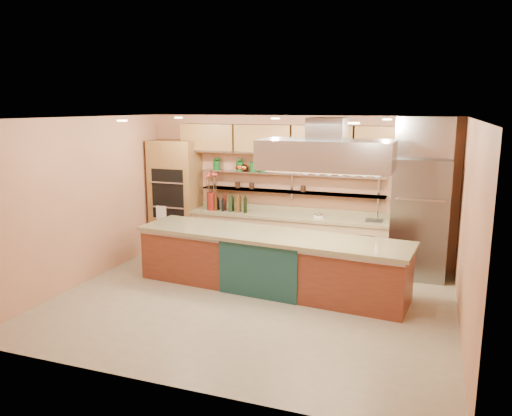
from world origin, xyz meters
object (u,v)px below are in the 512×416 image
at_px(refrigerator, 419,219).
at_px(island, 270,261).
at_px(flower_vase, 212,201).
at_px(green_canister, 254,167).
at_px(copper_kettle, 244,167).
at_px(kitchen_scale, 319,215).

distance_m(refrigerator, island, 2.76).
height_order(refrigerator, flower_vase, refrigerator).
xyz_separation_m(refrigerator, green_canister, (-3.16, 0.23, 0.76)).
relative_size(flower_vase, green_canister, 1.89).
bearing_deg(copper_kettle, island, -57.04).
xyz_separation_m(flower_vase, green_canister, (0.82, 0.22, 0.70)).
height_order(island, kitchen_scale, kitchen_scale).
relative_size(kitchen_scale, green_canister, 0.94).
bearing_deg(island, flower_vase, 144.69).
bearing_deg(kitchen_scale, island, -128.24).
height_order(island, green_canister, green_canister).
bearing_deg(island, copper_kettle, 128.27).
distance_m(island, green_canister, 2.33).
relative_size(refrigerator, copper_kettle, 12.43).
relative_size(refrigerator, flower_vase, 6.03).
xyz_separation_m(refrigerator, flower_vase, (-3.97, 0.01, 0.05)).
bearing_deg(kitchen_scale, green_canister, 151.05).
distance_m(refrigerator, flower_vase, 3.97).
distance_m(island, copper_kettle, 2.40).
distance_m(flower_vase, kitchen_scale, 2.20).
bearing_deg(refrigerator, green_canister, 175.83).
bearing_deg(green_canister, copper_kettle, 180.00).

